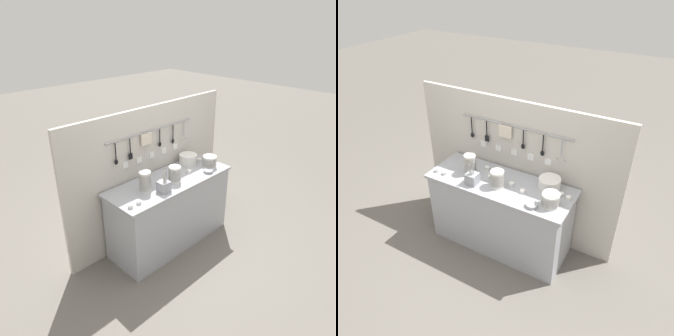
% 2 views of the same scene
% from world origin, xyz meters
% --- Properties ---
extents(ground_plane, '(20.00, 20.00, 0.00)m').
position_xyz_m(ground_plane, '(0.00, 0.00, 0.00)').
color(ground_plane, '#666059').
extents(counter, '(1.57, 0.58, 0.85)m').
position_xyz_m(counter, '(0.00, 0.00, 0.43)').
color(counter, '#9EA0A8').
rests_on(counter, ground).
extents(back_wall, '(2.37, 0.11, 1.65)m').
position_xyz_m(back_wall, '(-0.00, 0.33, 0.83)').
color(back_wall, '#BCB7AD').
rests_on(back_wall, ground).
extents(bowl_stack_back_corner, '(0.17, 0.17, 0.14)m').
position_xyz_m(bowl_stack_back_corner, '(0.60, -0.09, 0.92)').
color(bowl_stack_back_corner, silver).
rests_on(bowl_stack_back_corner, counter).
extents(bowl_stack_tall_left, '(0.14, 0.14, 0.18)m').
position_xyz_m(bowl_stack_tall_left, '(0.01, -0.07, 0.95)').
color(bowl_stack_tall_left, silver).
rests_on(bowl_stack_tall_left, counter).
extents(bowl_stack_wide_centre, '(0.13, 0.13, 0.22)m').
position_xyz_m(bowl_stack_wide_centre, '(-0.37, -0.00, 0.97)').
color(bowl_stack_wide_centre, silver).
rests_on(bowl_stack_wide_centre, counter).
extents(plate_stack, '(0.22, 0.22, 0.12)m').
position_xyz_m(plate_stack, '(0.48, 0.16, 0.91)').
color(plate_stack, silver).
rests_on(plate_stack, counter).
extents(steel_mixing_bowl, '(0.11, 0.11, 0.03)m').
position_xyz_m(steel_mixing_bowl, '(0.45, -0.19, 0.87)').
color(steel_mixing_bowl, '#93969E').
rests_on(steel_mixing_bowl, counter).
extents(cutlery_caddy, '(0.12, 0.12, 0.27)m').
position_xyz_m(cutlery_caddy, '(-0.24, -0.15, 0.92)').
color(cutlery_caddy, '#93969E').
rests_on(cutlery_caddy, counter).
extents(cup_back_left, '(0.05, 0.05, 0.04)m').
position_xyz_m(cup_back_left, '(-0.70, -0.16, 0.87)').
color(cup_back_left, silver).
rests_on(cup_back_left, counter).
extents(cup_back_right, '(0.05, 0.05, 0.04)m').
position_xyz_m(cup_back_right, '(0.63, 0.10, 0.87)').
color(cup_back_right, silver).
rests_on(cup_back_right, counter).
extents(cup_edge_far, '(0.05, 0.05, 0.04)m').
position_xyz_m(cup_edge_far, '(0.72, 0.08, 0.87)').
color(cup_edge_far, silver).
rests_on(cup_edge_far, counter).
extents(cup_by_caddy, '(0.05, 0.05, 0.04)m').
position_xyz_m(cup_by_caddy, '(0.28, -0.04, 0.87)').
color(cup_by_caddy, silver).
rests_on(cup_by_caddy, counter).
extents(cup_centre, '(0.05, 0.05, 0.04)m').
position_xyz_m(cup_centre, '(-0.13, 0.02, 0.87)').
color(cup_centre, silver).
rests_on(cup_centre, counter).
extents(cup_front_right, '(0.05, 0.05, 0.04)m').
position_xyz_m(cup_front_right, '(0.13, 0.01, 0.87)').
color(cup_front_right, silver).
rests_on(cup_front_right, counter).
extents(cup_front_left, '(0.05, 0.05, 0.04)m').
position_xyz_m(cup_front_left, '(-0.60, -0.16, 0.87)').
color(cup_front_left, silver).
rests_on(cup_front_left, counter).
extents(cup_edge_near, '(0.05, 0.05, 0.04)m').
position_xyz_m(cup_edge_near, '(-0.25, 0.14, 0.87)').
color(cup_edge_near, silver).
rests_on(cup_edge_near, counter).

